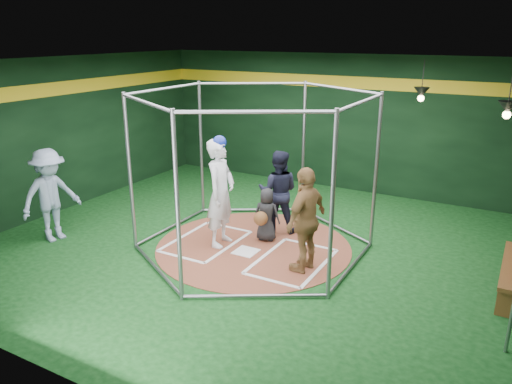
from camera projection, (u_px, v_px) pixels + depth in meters
The scene contains 13 objects.
room_shell at pixel (254, 160), 9.23m from camera, with size 10.10×9.10×3.53m.
clay_disc at pixel (254, 246), 9.76m from camera, with size 3.80×3.80×0.01m, color brown.
home_plate at pixel (246, 252), 9.51m from camera, with size 0.43×0.43×0.01m, color white.
batter_box_left at pixel (206, 241), 9.99m from camera, with size 1.17×1.77×0.01m.
batter_box_right at pixel (292, 261), 9.11m from camera, with size 1.17×1.77×0.01m.
batting_cage at pixel (253, 173), 9.31m from camera, with size 4.05×4.67×3.00m.
pendant_lamp_near at pixel (421, 93), 10.90m from camera, with size 0.34×0.34×0.90m.
pendant_lamp_far at pixel (508, 108), 8.74m from camera, with size 0.34×0.34×0.90m.
batter_figure at pixel (221, 192), 9.56m from camera, with size 0.58×0.82×2.17m.
visitor_leopard at pixel (306, 220), 8.54m from camera, with size 1.09×0.46×1.87m, color tan.
catcher_figure at pixel (266, 215), 9.89m from camera, with size 0.58×0.61×1.08m.
umpire at pixel (278, 191), 10.28m from camera, with size 0.84×0.65×1.73m, color black.
bystander_blue at pixel (50, 195), 9.84m from camera, with size 1.21×0.70×1.87m, color #8C9DB9.
Camera 1 is at (4.39, -7.81, 4.03)m, focal length 35.00 mm.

